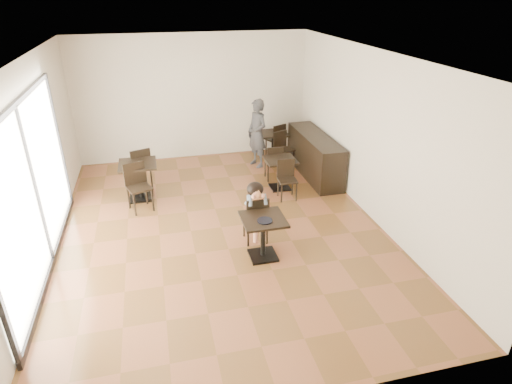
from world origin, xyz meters
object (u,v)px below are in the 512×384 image
object	(u,v)px
chair_mid_b	(287,180)
cafe_table_back	(273,146)
cafe_table_left	(140,181)
chair_back_b	(284,150)
chair_mid_a	(273,162)
adult_patron	(257,133)
child_chair	(255,218)
chair_back_a	(275,140)
chair_left_a	(139,168)
child	(255,212)
child_table	(263,238)
chair_left_b	(139,188)
cafe_table_mid	(280,174)

from	to	relation	value
chair_mid_b	cafe_table_back	bearing A→B (deg)	84.84
cafe_table_left	chair_back_b	world-z (taller)	chair_back_b
cafe_table_back	chair_mid_a	bearing A→B (deg)	-105.31
adult_patron	chair_mid_b	size ratio (longest dim) A/B	2.01
cafe_table_left	child_chair	bearing A→B (deg)	-48.21
adult_patron	chair_mid_a	world-z (taller)	adult_patron
chair_back_a	chair_back_b	distance (m)	0.84
chair_mid_a	chair_left_a	world-z (taller)	chair_left_a
cafe_table_left	chair_mid_b	size ratio (longest dim) A/B	0.96
chair_left_a	chair_back_b	size ratio (longest dim) A/B	1.09
child	child_chair	bearing A→B (deg)	0.00
child_chair	cafe_table_back	bearing A→B (deg)	-110.32
child_table	cafe_table_left	bearing A→B (deg)	125.72
chair_left_a	chair_left_b	size ratio (longest dim) A/B	1.00
child_table	child_chair	world-z (taller)	child_chair
child_table	chair_left_b	size ratio (longest dim) A/B	0.76
child	cafe_table_mid	size ratio (longest dim) A/B	1.60
chair_mid_a	chair_back_b	bearing A→B (deg)	-122.61
adult_patron	chair_mid_b	world-z (taller)	adult_patron
child_table	cafe_table_back	xyz separation A→B (m)	(1.41, 4.35, -0.00)
chair_back_a	chair_left_b	bearing A→B (deg)	10.79
cafe_table_left	chair_mid_b	distance (m)	3.19
child	chair_mid_a	bearing A→B (deg)	67.44
child_table	child	distance (m)	0.58
chair_back_a	adult_patron	bearing A→B (deg)	19.41
chair_mid_b	chair_back_a	world-z (taller)	chair_back_a
cafe_table_back	chair_mid_b	bearing A→B (deg)	-98.18
child_chair	chair_back_a	bearing A→B (deg)	-110.75
chair_left_b	chair_back_b	bearing A→B (deg)	3.99
chair_mid_b	chair_left_b	size ratio (longest dim) A/B	0.87
child_table	cafe_table_mid	bearing A→B (deg)	67.44
child_chair	chair_mid_b	distance (m)	1.84
child	cafe_table_back	bearing A→B (deg)	69.68
child_table	chair_left_a	world-z (taller)	chair_left_a
chair_left_b	chair_back_a	size ratio (longest dim) A/B	1.09
cafe_table_mid	cafe_table_left	size ratio (longest dim) A/B	0.87
child_table	child_chair	xyz separation A→B (m)	(0.00, 0.55, 0.08)
cafe_table_left	child_table	bearing A→B (deg)	-54.28
cafe_table_back	chair_left_a	world-z (taller)	chair_left_a
child	cafe_table_mid	bearing A→B (deg)	62.19
cafe_table_mid	chair_mid_b	distance (m)	0.55
cafe_table_mid	chair_mid_b	xyz separation A→B (m)	(0.00, -0.55, 0.07)
child_chair	chair_left_b	bearing A→B (deg)	-40.25
adult_patron	chair_mid_a	size ratio (longest dim) A/B	2.01
cafe_table_back	child_table	bearing A→B (deg)	-107.92
adult_patron	chair_back_b	size ratio (longest dim) A/B	1.90
chair_left_a	chair_back_a	distance (m)	3.80
child_table	child	size ratio (longest dim) A/B	0.66
chair_mid_a	chair_left_b	bearing A→B (deg)	18.83
chair_back_a	cafe_table_left	bearing A→B (deg)	4.25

